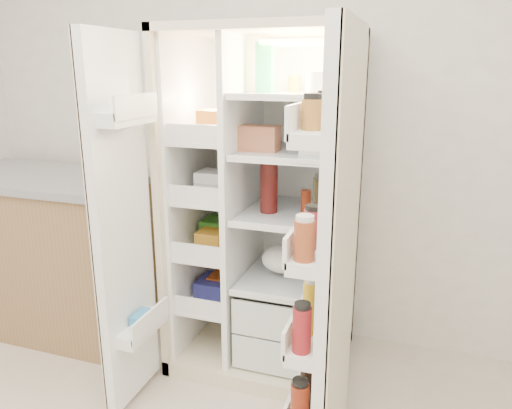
% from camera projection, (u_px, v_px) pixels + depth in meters
% --- Properties ---
extents(wall_back, '(4.00, 0.02, 2.70)m').
position_uv_depth(wall_back, '(277.00, 113.00, 2.82)').
color(wall_back, white).
rests_on(wall_back, floor).
extents(refrigerator, '(0.93, 0.70, 1.80)m').
position_uv_depth(refrigerator, '(270.00, 231.00, 2.64)').
color(refrigerator, beige).
rests_on(refrigerator, floor).
extents(freezer_door, '(0.15, 0.40, 1.72)m').
position_uv_depth(freezer_door, '(123.00, 230.00, 2.21)').
color(freezer_door, white).
rests_on(freezer_door, floor).
extents(fridge_door, '(0.17, 0.58, 1.72)m').
position_uv_depth(fridge_door, '(333.00, 268.00, 1.83)').
color(fridge_door, white).
rests_on(fridge_door, floor).
extents(kitchen_counter, '(1.36, 0.72, 0.99)m').
position_uv_depth(kitchen_counter, '(48.00, 249.00, 3.07)').
color(kitchen_counter, '#8E6947').
rests_on(kitchen_counter, floor).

